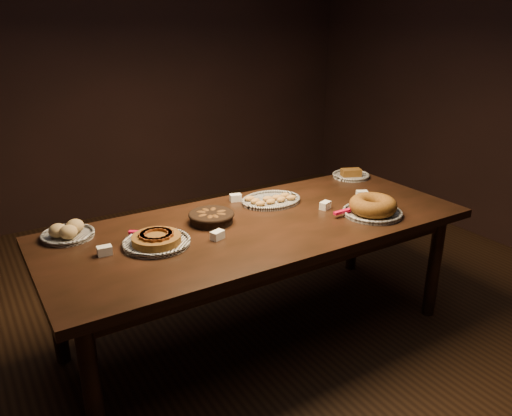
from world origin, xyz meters
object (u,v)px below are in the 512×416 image
madeleine_platter (271,200)px  bundt_cake_plate (373,207)px  apple_tart_plate (157,240)px  buffet_table (260,234)px

madeleine_platter → bundt_cake_plate: size_ratio=0.94×
apple_tart_plate → bundt_cake_plate: bearing=-29.6°
apple_tart_plate → madeleine_platter: bearing=-2.7°
buffet_table → apple_tart_plate: 0.61m
buffet_table → bundt_cake_plate: (0.63, -0.25, 0.12)m
apple_tart_plate → madeleine_platter: apple_tart_plate is taller
madeleine_platter → bundt_cake_plate: 0.62m
buffet_table → apple_tart_plate: size_ratio=6.97×
apple_tart_plate → bundt_cake_plate: bundt_cake_plate is taller
apple_tart_plate → madeleine_platter: size_ratio=0.91×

